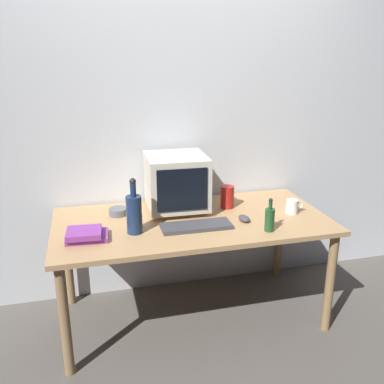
% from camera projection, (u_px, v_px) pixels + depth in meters
% --- Properties ---
extents(ground_plane, '(6.00, 6.00, 0.00)m').
position_uv_depth(ground_plane, '(192.00, 315.00, 2.87)').
color(ground_plane, '#56514C').
extents(back_wall, '(4.00, 0.08, 2.50)m').
position_uv_depth(back_wall, '(175.00, 120.00, 2.92)').
color(back_wall, silver).
rests_on(back_wall, ground).
extents(desk, '(1.71, 0.84, 0.70)m').
position_uv_depth(desk, '(192.00, 230.00, 2.67)').
color(desk, tan).
rests_on(desk, ground).
extents(crt_monitor, '(0.39, 0.40, 0.37)m').
position_uv_depth(crt_monitor, '(177.00, 182.00, 2.74)').
color(crt_monitor, beige).
rests_on(crt_monitor, desk).
extents(keyboard, '(0.42, 0.15, 0.02)m').
position_uv_depth(keyboard, '(196.00, 226.00, 2.51)').
color(keyboard, '#3F3F47').
rests_on(keyboard, desk).
extents(computer_mouse, '(0.07, 0.11, 0.04)m').
position_uv_depth(computer_mouse, '(244.00, 218.00, 2.61)').
color(computer_mouse, '#3F3F47').
rests_on(computer_mouse, desk).
extents(bottle_tall, '(0.09, 0.09, 0.33)m').
position_uv_depth(bottle_tall, '(134.00, 213.00, 2.41)').
color(bottle_tall, navy).
rests_on(bottle_tall, desk).
extents(bottle_short, '(0.06, 0.06, 0.20)m').
position_uv_depth(bottle_short, '(270.00, 219.00, 2.45)').
color(bottle_short, '#1E4C23').
rests_on(bottle_short, desk).
extents(book_stack, '(0.24, 0.20, 0.06)m').
position_uv_depth(book_stack, '(86.00, 235.00, 2.35)').
color(book_stack, '#843893').
rests_on(book_stack, desk).
extents(mug, '(0.12, 0.08, 0.09)m').
position_uv_depth(mug, '(292.00, 206.00, 2.74)').
color(mug, white).
rests_on(mug, desk).
extents(cd_spindle, '(0.12, 0.12, 0.04)m').
position_uv_depth(cd_spindle, '(118.00, 212.00, 2.71)').
color(cd_spindle, '#595B66').
rests_on(cd_spindle, desk).
extents(metal_canister, '(0.09, 0.09, 0.15)m').
position_uv_depth(metal_canister, '(227.00, 197.00, 2.82)').
color(metal_canister, '#A51E19').
rests_on(metal_canister, desk).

